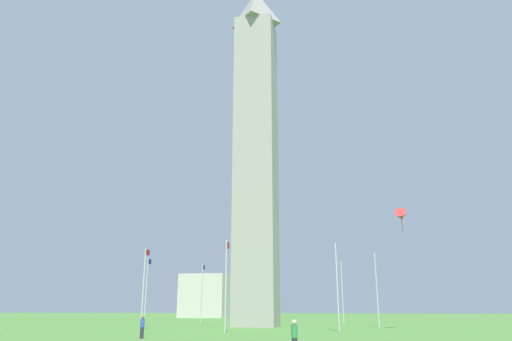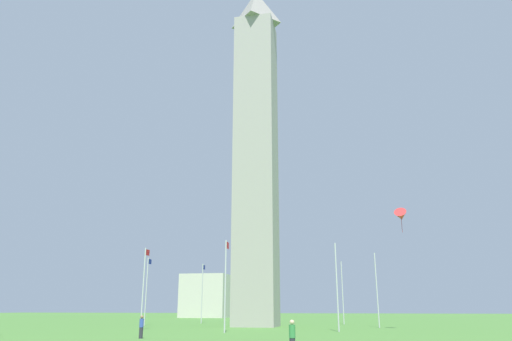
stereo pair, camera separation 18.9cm
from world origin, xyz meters
TOP-DOWN VIEW (x-y plane):
  - ground_plane at (0.00, 0.00)m, footprint 260.00×260.00m
  - obelisk_monument at (0.00, 0.00)m, footprint 5.20×5.20m
  - flagpole_n at (14.53, 0.00)m, footprint 1.12×0.14m
  - flagpole_ne at (10.29, 10.23)m, footprint 1.12×0.14m
  - flagpole_e at (0.06, 14.47)m, footprint 1.12×0.14m
  - flagpole_se at (-10.18, 10.23)m, footprint 1.12×0.14m
  - flagpole_s at (-14.42, 0.00)m, footprint 1.12×0.14m
  - flagpole_sw at (-10.18, -10.23)m, footprint 1.12×0.14m
  - flagpole_w at (0.06, -14.47)m, footprint 1.12×0.14m
  - flagpole_nw at (10.29, -10.23)m, footprint 1.12×0.14m
  - person_green_shirt at (-33.86, -8.76)m, footprint 0.32×0.32m
  - person_blue_shirt at (-23.46, 4.09)m, footprint 0.32×0.32m
  - kite_red_delta at (-5.65, -17.34)m, footprint 1.97×1.66m
  - distant_building at (53.46, 21.37)m, footprint 20.07×10.21m

SIDE VIEW (x-z plane):
  - ground_plane at x=0.00m, z-range 0.00..0.00m
  - person_blue_shirt at x=-23.46m, z-range -0.01..1.66m
  - person_green_shirt at x=-33.86m, z-range -0.01..1.66m
  - flagpole_n at x=14.53m, z-range 0.39..8.90m
  - flagpole_ne at x=10.29m, z-range 0.39..8.90m
  - flagpole_e at x=0.06m, z-range 0.39..8.90m
  - flagpole_se at x=-10.18m, z-range 0.39..8.90m
  - flagpole_s at x=-14.42m, z-range 0.39..8.90m
  - flagpole_sw at x=-10.18m, z-range 0.39..8.90m
  - flagpole_w at x=0.06m, z-range 0.39..8.90m
  - flagpole_nw at x=10.29m, z-range 0.39..8.90m
  - distant_building at x=53.46m, z-range 0.00..9.47m
  - kite_red_delta at x=-5.65m, z-range 10.52..13.22m
  - obelisk_monument at x=0.00m, z-range 0.00..47.28m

